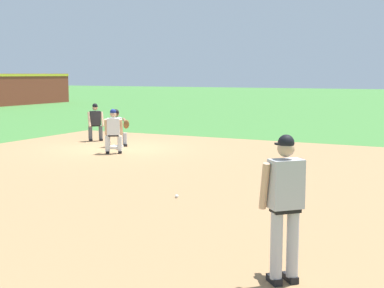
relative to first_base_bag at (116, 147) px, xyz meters
The scene contains 8 objects.
ground_plane 0.04m from the first_base_bag, ahead, with size 160.00×160.00×0.00m, color #3D7533.
infield_dirt_patch 6.35m from the first_base_bag, 136.18° to the right, with size 18.00×18.00×0.01m, color #9E754C.
first_base_bag is the anchor object (origin of this frame).
baseball 7.88m from the first_base_bag, 136.33° to the right, with size 0.07×0.07×0.07m, color white.
pitcher 12.71m from the first_base_bag, 136.11° to the right, with size 0.85×0.56×1.86m.
first_baseman 0.79m from the first_base_bag, 26.70° to the left, with size 0.74×1.08×1.34m.
baserunner 1.46m from the first_base_bag, 148.82° to the right, with size 0.63×0.68×1.46m.
umpire 2.44m from the first_base_bag, 54.05° to the left, with size 0.67×0.67×1.46m.
Camera 1 is at (-15.35, -10.61, 2.58)m, focal length 50.00 mm.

